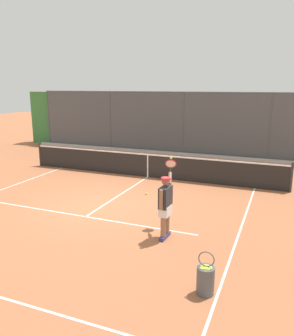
% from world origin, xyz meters
% --- Properties ---
extents(ground_plane, '(60.00, 60.00, 0.00)m').
position_xyz_m(ground_plane, '(0.00, 0.00, 0.00)').
color(ground_plane, '#A8603D').
extents(court_line_markings, '(8.46, 8.58, 0.01)m').
position_xyz_m(court_line_markings, '(0.00, 1.26, 0.00)').
color(court_line_markings, white).
rests_on(court_line_markings, ground).
extents(fence_backdrop, '(20.37, 1.37, 3.33)m').
position_xyz_m(fence_backdrop, '(0.00, -9.43, 1.62)').
color(fence_backdrop, '#474C51').
rests_on(fence_backdrop, ground).
extents(tennis_net, '(10.88, 0.09, 1.07)m').
position_xyz_m(tennis_net, '(0.00, -3.83, 0.49)').
color(tennis_net, '#2D2D2D').
rests_on(tennis_net, ground).
extents(tennis_player, '(0.43, 1.34, 1.83)m').
position_xyz_m(tennis_player, '(-2.55, 1.31, 0.89)').
color(tennis_player, navy).
rests_on(tennis_player, ground).
extents(tennis_ball_near_net, '(0.07, 0.07, 0.07)m').
position_xyz_m(tennis_ball_near_net, '(-0.82, -1.68, 0.03)').
color(tennis_ball_near_net, '#D6E042').
rests_on(tennis_ball_near_net, ground).
extents(ball_basket, '(0.32, 0.32, 0.83)m').
position_xyz_m(ball_basket, '(-3.99, 3.24, 0.30)').
color(ball_basket, '#4C5156').
rests_on(ball_basket, ground).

